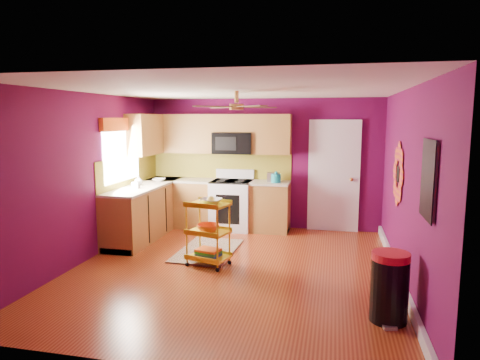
# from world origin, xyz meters

# --- Properties ---
(ground) EXTENTS (5.00, 5.00, 0.00)m
(ground) POSITION_xyz_m (0.00, 0.00, 0.00)
(ground) COLOR maroon
(ground) RESTS_ON ground
(room_envelope) EXTENTS (4.54, 5.04, 2.52)m
(room_envelope) POSITION_xyz_m (0.03, 0.00, 1.63)
(room_envelope) COLOR #56093D
(room_envelope) RESTS_ON ground
(lower_cabinets) EXTENTS (2.81, 2.31, 0.94)m
(lower_cabinets) POSITION_xyz_m (-1.35, 1.82, 0.43)
(lower_cabinets) COLOR brown
(lower_cabinets) RESTS_ON ground
(electric_range) EXTENTS (0.76, 0.66, 1.13)m
(electric_range) POSITION_xyz_m (-0.55, 2.17, 0.48)
(electric_range) COLOR white
(electric_range) RESTS_ON ground
(upper_cabinetry) EXTENTS (2.80, 2.30, 1.26)m
(upper_cabinetry) POSITION_xyz_m (-1.24, 2.17, 1.80)
(upper_cabinetry) COLOR brown
(upper_cabinetry) RESTS_ON ground
(left_window) EXTENTS (0.08, 1.35, 1.08)m
(left_window) POSITION_xyz_m (-2.22, 1.05, 1.74)
(left_window) COLOR white
(left_window) RESTS_ON ground
(panel_door) EXTENTS (0.95, 0.11, 2.15)m
(panel_door) POSITION_xyz_m (1.35, 2.47, 1.02)
(panel_door) COLOR white
(panel_door) RESTS_ON ground
(right_wall_art) EXTENTS (0.04, 2.74, 1.04)m
(right_wall_art) POSITION_xyz_m (2.23, -0.34, 1.44)
(right_wall_art) COLOR black
(right_wall_art) RESTS_ON ground
(ceiling_fan) EXTENTS (1.01, 1.01, 0.26)m
(ceiling_fan) POSITION_xyz_m (0.00, 0.20, 2.29)
(ceiling_fan) COLOR #BF8C3F
(ceiling_fan) RESTS_ON ground
(shag_rug) EXTENTS (0.89, 1.42, 0.02)m
(shag_rug) POSITION_xyz_m (-0.60, 0.70, 0.01)
(shag_rug) COLOR black
(shag_rug) RESTS_ON ground
(rolling_cart) EXTENTS (0.65, 0.54, 1.03)m
(rolling_cart) POSITION_xyz_m (-0.39, 0.07, 0.53)
(rolling_cart) COLOR yellow
(rolling_cart) RESTS_ON ground
(trash_can) EXTENTS (0.47, 0.48, 0.75)m
(trash_can) POSITION_xyz_m (1.96, -1.17, 0.37)
(trash_can) COLOR black
(trash_can) RESTS_ON ground
(teal_kettle) EXTENTS (0.18, 0.18, 0.21)m
(teal_kettle) POSITION_xyz_m (0.30, 2.15, 1.02)
(teal_kettle) COLOR teal
(teal_kettle) RESTS_ON lower_cabinets
(toaster) EXTENTS (0.22, 0.15, 0.18)m
(toaster) POSITION_xyz_m (0.24, 2.22, 1.03)
(toaster) COLOR beige
(toaster) RESTS_ON lower_cabinets
(soap_bottle_a) EXTENTS (0.08, 0.08, 0.18)m
(soap_bottle_a) POSITION_xyz_m (-1.91, 0.95, 1.03)
(soap_bottle_a) COLOR #EA3F72
(soap_bottle_a) RESTS_ON lower_cabinets
(soap_bottle_b) EXTENTS (0.14, 0.14, 0.18)m
(soap_bottle_b) POSITION_xyz_m (-2.03, 1.25, 1.03)
(soap_bottle_b) COLOR white
(soap_bottle_b) RESTS_ON lower_cabinets
(counter_dish) EXTENTS (0.23, 0.23, 0.06)m
(counter_dish) POSITION_xyz_m (-1.88, 1.80, 0.97)
(counter_dish) COLOR white
(counter_dish) RESTS_ON lower_cabinets
(counter_cup) EXTENTS (0.12, 0.12, 0.10)m
(counter_cup) POSITION_xyz_m (-2.00, 1.04, 0.99)
(counter_cup) COLOR white
(counter_cup) RESTS_ON lower_cabinets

